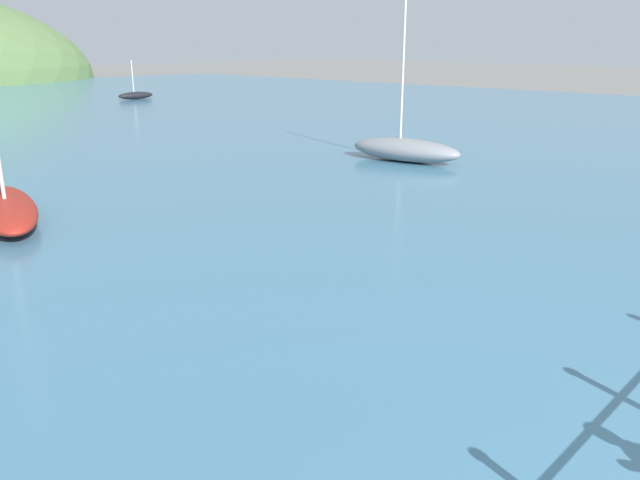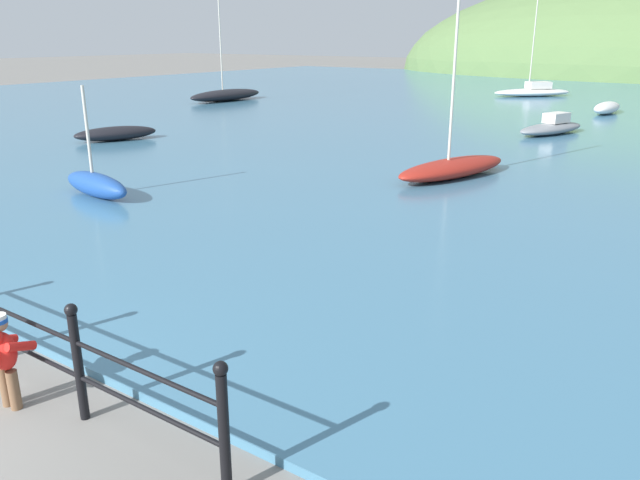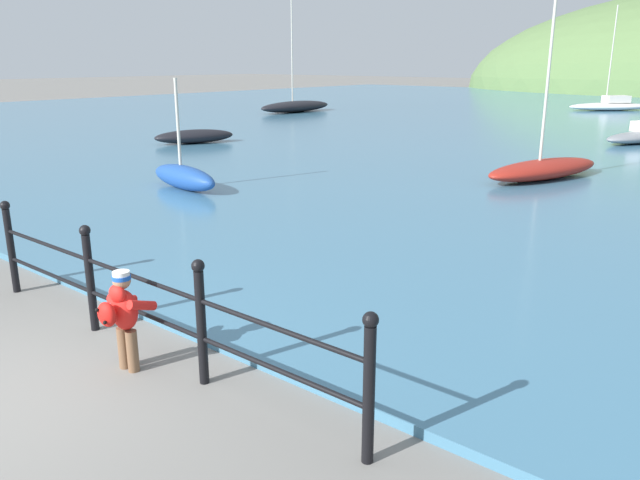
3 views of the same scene
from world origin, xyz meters
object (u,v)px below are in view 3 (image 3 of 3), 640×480
Objects in this scene: boat_twin_mast at (184,177)px; child_in_coat at (123,312)px; boat_red_dinghy at (640,136)px; boat_blue_hull at (296,106)px; boat_nearest_quay at (610,105)px; boat_mid_harbor at (544,168)px; boat_green_fishing at (194,136)px.

child_in_coat is at bearing -42.14° from boat_twin_mast.
boat_twin_mast is at bearing -110.42° from boat_red_dinghy.
boat_blue_hull is at bearing 172.47° from boat_red_dinghy.
boat_blue_hull is 1.09× the size of boat_nearest_quay.
boat_blue_hull is 1.75× the size of boat_red_dinghy.
boat_mid_harbor is at bearing -31.85° from boat_blue_hull.
boat_twin_mast is 8.24m from boat_green_fishing.
boat_twin_mast reaches higher than boat_red_dinghy.
boat_nearest_quay reaches higher than child_in_coat.
boat_green_fishing is (-11.98, -1.07, -0.02)m from boat_mid_harbor.
boat_green_fishing is (6.46, -12.52, -0.09)m from boat_blue_hull.
boat_mid_harbor is (18.43, -11.45, -0.06)m from boat_blue_hull.
boat_twin_mast is 16.52m from boat_red_dinghy.
boat_twin_mast is (-6.27, 5.67, -0.22)m from child_in_coat.
boat_mid_harbor reaches higher than boat_red_dinghy.
boat_mid_harbor reaches higher than boat_twin_mast.
boat_mid_harbor is at bearing 92.47° from child_in_coat.
boat_green_fishing is (-12.00, -10.09, -0.01)m from boat_red_dinghy.
boat_mid_harbor is 12.03m from boat_green_fishing.
child_in_coat is 0.28× the size of boat_red_dinghy.
boat_red_dinghy is 1.23× the size of boat_green_fishing.
boat_green_fishing is (-6.23, 5.40, -0.05)m from boat_twin_mast.
child_in_coat is at bearing -87.53° from boat_mid_harbor.
boat_twin_mast is 21.96m from boat_blue_hull.
boat_nearest_quay is at bearing 102.15° from boat_mid_harbor.
boat_green_fishing is at bearing 139.10° from boat_twin_mast.
boat_nearest_quay is at bearing 109.10° from boat_red_dinghy.
boat_mid_harbor reaches higher than child_in_coat.
boat_nearest_quay is at bearing 43.34° from boat_blue_hull.
boat_red_dinghy reaches higher than boat_green_fishing.
boat_red_dinghy is at bearing 89.89° from boat_mid_harbor.
boat_red_dinghy is 15.67m from boat_green_fishing.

